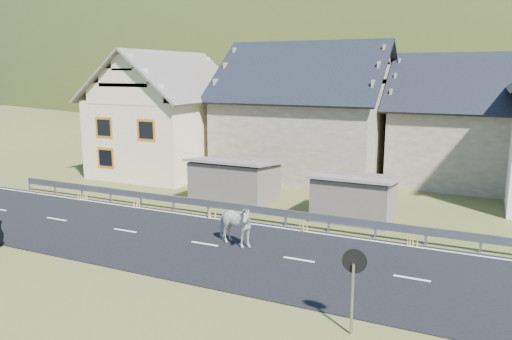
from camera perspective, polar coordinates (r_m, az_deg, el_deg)
The scene contains 13 objects.
ground at distance 20.25m, azimuth -5.88°, elevation -8.50°, with size 160.00×160.00×0.00m, color #3C4E1F.
road at distance 20.24m, azimuth -5.88°, elevation -8.45°, with size 60.00×7.00×0.04m, color black.
lane_markings at distance 20.23m, azimuth -5.88°, elevation -8.38°, with size 60.00×6.60×0.01m, color silver.
guardrail at distance 23.16m, azimuth -1.22°, elevation -4.44°, with size 28.10×0.09×0.75m.
shed_left at distance 26.34m, azimuth -2.42°, elevation -1.31°, with size 4.30×3.30×2.40m, color #716657.
shed_right at distance 23.67m, azimuth 11.14°, elevation -3.21°, with size 3.80×2.90×2.20m, color #716657.
house_cream at distance 34.68m, azimuth -10.10°, elevation 6.99°, with size 7.80×9.80×8.30m.
house_stone_a at distance 33.21m, azimuth 5.91°, elevation 7.40°, with size 10.80×9.80×8.90m.
house_stone_b at distance 33.41m, azimuth 23.59°, elevation 5.87°, with size 9.80×8.80×8.10m.
mountain at distance 198.19m, azimuth 23.42°, elevation 2.53°, with size 440.00×280.00×260.00m, color #2A3B12.
conifer_patch at distance 142.00m, azimuth -2.18°, elevation 10.90°, with size 76.00×50.00×28.00m, color black.
horse at distance 19.73m, azimuth -2.57°, elevation -6.24°, with size 2.03×0.92×1.71m, color beige.
traffic_mirror at distance 13.40m, azimuth 11.13°, elevation -11.39°, with size 0.65×0.21×2.34m.
Camera 1 is at (9.88, -16.30, 6.82)m, focal length 35.00 mm.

